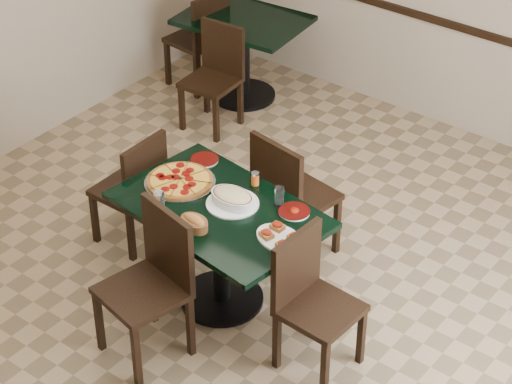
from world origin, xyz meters
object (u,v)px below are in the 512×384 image
Objects in this scene: bruschetta_platter at (280,237)px; bread_basket at (194,223)px; main_table at (220,231)px; chair_far at (288,192)px; back_chair_near at (216,71)px; chair_left at (136,185)px; back_chair_left at (203,35)px; chair_right at (310,295)px; chair_near at (154,276)px; pepperoni_pizza at (180,181)px; lasagna_casserole at (232,198)px; back_table at (243,42)px.

bread_basket is at bearing -143.35° from bruschetta_platter.
main_table is 3.67× the size of bruschetta_platter.
chair_far is 1.90m from back_chair_near.
back_chair_near reaches higher than chair_left.
back_chair_left is at bearing 136.12° from back_chair_near.
back_chair_near is (-0.62, 1.61, 0.00)m from chair_left.
chair_right reaches higher than chair_left.
bruschetta_platter is (0.49, -0.03, 0.21)m from main_table.
back_chair_near is at bearing -159.53° from chair_left.
bruschetta_platter is at bearing -46.12° from back_chair_near.
chair_near reaches higher than chair_left.
lasagna_casserole is at bearing 3.27° from pepperoni_pizza.
chair_near reaches higher than back_table.
back_chair_left reaches higher than chair_left.
pepperoni_pizza is at bearing 179.10° from main_table.
bread_basket is at bearing -94.63° from lasagna_casserole.
chair_far is 1.05m from chair_left.
main_table is at bearing -119.48° from lasagna_casserole.
chair_left is 1.91× the size of pepperoni_pizza.
main_table is 1.53× the size of chair_right.
chair_near reaches higher than pepperoni_pizza.
back_chair_near is at bearing 55.06° from back_chair_left.
chair_near is at bearing 93.13° from chair_far.
back_chair_left is at bearing -174.45° from back_table.
pepperoni_pizza is at bearing 42.14° from back_chair_left.
back_chair_near reaches higher than main_table.
chair_left is 1.00m from bread_basket.
chair_left is 0.95× the size of back_chair_left.
bruschetta_platter is at bearing 53.25° from back_chair_left.
back_table is 3.27m from chair_right.
chair_near reaches higher than bruschetta_platter.
bread_basket is (-0.05, -0.88, 0.24)m from chair_far.
chair_right is 0.38m from bruschetta_platter.
chair_near is 0.72m from pepperoni_pizza.
chair_far reaches higher than back_chair_left.
chair_right is at bearing -0.24° from bruschetta_platter.
chair_far is 1.11× the size of chair_left.
chair_far is at bearing 46.43° from chair_right.
lasagna_casserole is (0.90, -0.05, 0.31)m from chair_left.
bread_basket is (1.49, -1.99, 0.30)m from back_chair_near.
chair_right is at bearing 55.40° from back_chair_left.
back_chair_left is at bearing 127.23° from pepperoni_pizza.
back_table is 1.22× the size of chair_right.
lasagna_casserole is 0.46m from bruschetta_platter.
bread_basket is (0.38, -0.30, 0.02)m from pepperoni_pizza.
pepperoni_pizza is (-0.37, 0.05, 0.20)m from main_table.
chair_far is at bearing 118.13° from chair_left.
chair_right is (0.75, -0.09, -0.07)m from main_table.
chair_left is at bearing 33.64° from back_chair_left.
bruschetta_platter is at bearing -13.42° from lasagna_casserole.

